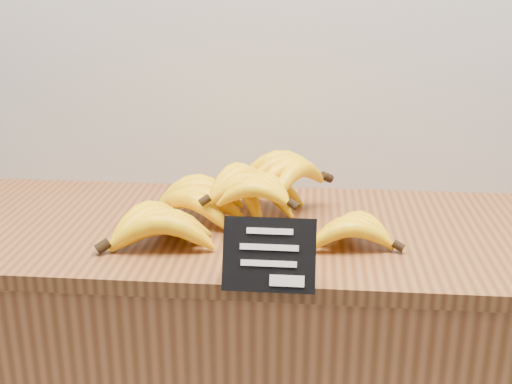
% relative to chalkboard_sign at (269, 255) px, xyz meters
% --- Properties ---
extents(counter_top, '(1.39, 0.54, 0.03)m').
position_rel_chalkboard_sign_xyz_m(counter_top, '(-0.04, 0.27, -0.07)').
color(counter_top, brown).
rests_on(counter_top, counter).
extents(chalkboard_sign, '(0.15, 0.06, 0.12)m').
position_rel_chalkboard_sign_xyz_m(chalkboard_sign, '(0.00, 0.00, 0.00)').
color(chalkboard_sign, black).
rests_on(chalkboard_sign, counter_top).
extents(banana_pile, '(0.58, 0.42, 0.12)m').
position_rel_chalkboard_sign_xyz_m(banana_pile, '(-0.08, 0.27, -0.00)').
color(banana_pile, yellow).
rests_on(banana_pile, counter_top).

